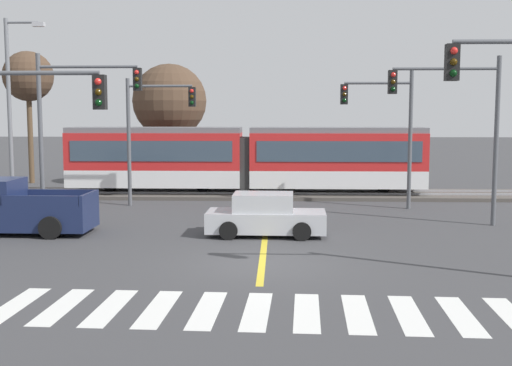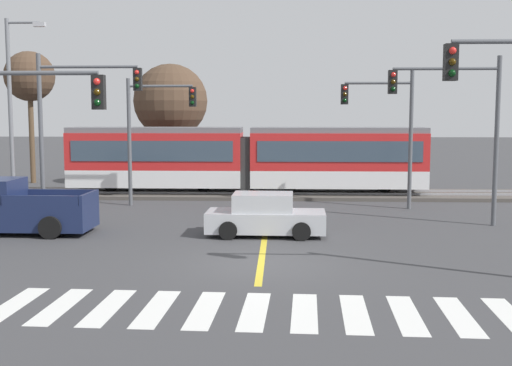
% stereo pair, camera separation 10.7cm
% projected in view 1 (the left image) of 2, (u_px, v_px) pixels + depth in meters
% --- Properties ---
extents(ground_plane, '(200.00, 200.00, 0.00)m').
position_uv_depth(ground_plane, '(262.00, 264.00, 18.57)').
color(ground_plane, '#3D3D3F').
extents(track_bed, '(120.00, 4.00, 0.18)m').
position_uv_depth(track_bed, '(270.00, 194.00, 33.75)').
color(track_bed, '#4C4742').
rests_on(track_bed, ground).
extents(rail_near, '(120.00, 0.08, 0.10)m').
position_uv_depth(rail_near, '(270.00, 193.00, 33.02)').
color(rail_near, '#939399').
rests_on(rail_near, track_bed).
extents(rail_far, '(120.00, 0.08, 0.10)m').
position_uv_depth(rail_far, '(270.00, 190.00, 34.45)').
color(rail_far, '#939399').
rests_on(rail_far, track_bed).
extents(light_rail_tram, '(18.50, 2.64, 3.43)m').
position_uv_depth(light_rail_tram, '(246.00, 157.00, 33.58)').
color(light_rail_tram, silver).
rests_on(light_rail_tram, track_bed).
extents(crosswalk_stripe_0, '(0.67, 2.82, 0.01)m').
position_uv_depth(crosswalk_stripe_0, '(15.00, 305.00, 14.53)').
color(crosswalk_stripe_0, silver).
rests_on(crosswalk_stripe_0, ground).
extents(crosswalk_stripe_1, '(0.67, 2.82, 0.01)m').
position_uv_depth(crosswalk_stripe_1, '(62.00, 306.00, 14.45)').
color(crosswalk_stripe_1, silver).
rests_on(crosswalk_stripe_1, ground).
extents(crosswalk_stripe_2, '(0.67, 2.82, 0.01)m').
position_uv_depth(crosswalk_stripe_2, '(110.00, 307.00, 14.36)').
color(crosswalk_stripe_2, silver).
rests_on(crosswalk_stripe_2, ground).
extents(crosswalk_stripe_3, '(0.67, 2.82, 0.01)m').
position_uv_depth(crosswalk_stripe_3, '(158.00, 308.00, 14.28)').
color(crosswalk_stripe_3, silver).
rests_on(crosswalk_stripe_3, ground).
extents(crosswalk_stripe_4, '(0.67, 2.82, 0.01)m').
position_uv_depth(crosswalk_stripe_4, '(207.00, 310.00, 14.20)').
color(crosswalk_stripe_4, silver).
rests_on(crosswalk_stripe_4, ground).
extents(crosswalk_stripe_5, '(0.67, 2.82, 0.01)m').
position_uv_depth(crosswalk_stripe_5, '(257.00, 311.00, 14.11)').
color(crosswalk_stripe_5, silver).
rests_on(crosswalk_stripe_5, ground).
extents(crosswalk_stripe_6, '(0.67, 2.82, 0.01)m').
position_uv_depth(crosswalk_stripe_6, '(307.00, 312.00, 14.03)').
color(crosswalk_stripe_6, silver).
rests_on(crosswalk_stripe_6, ground).
extents(crosswalk_stripe_7, '(0.67, 2.82, 0.01)m').
position_uv_depth(crosswalk_stripe_7, '(357.00, 313.00, 13.95)').
color(crosswalk_stripe_7, silver).
rests_on(crosswalk_stripe_7, ground).
extents(crosswalk_stripe_8, '(0.67, 2.82, 0.01)m').
position_uv_depth(crosswalk_stripe_8, '(409.00, 314.00, 13.87)').
color(crosswalk_stripe_8, silver).
rests_on(crosswalk_stripe_8, ground).
extents(crosswalk_stripe_9, '(0.67, 2.82, 0.01)m').
position_uv_depth(crosswalk_stripe_9, '(460.00, 316.00, 13.78)').
color(crosswalk_stripe_9, silver).
rests_on(crosswalk_stripe_9, ground).
extents(lane_centre_line, '(0.20, 15.77, 0.01)m').
position_uv_depth(lane_centre_line, '(266.00, 230.00, 23.94)').
color(lane_centre_line, gold).
rests_on(lane_centre_line, ground).
extents(sedan_crossing, '(4.24, 2.00, 1.52)m').
position_uv_depth(sedan_crossing, '(266.00, 216.00, 22.76)').
color(sedan_crossing, '#B7BABF').
rests_on(sedan_crossing, ground).
extents(pickup_truck, '(5.43, 2.29, 1.98)m').
position_uv_depth(pickup_truck, '(14.00, 210.00, 23.16)').
color(pickup_truck, '#192347').
rests_on(pickup_truck, ground).
extents(traffic_light_near_left, '(3.75, 0.38, 5.97)m').
position_uv_depth(traffic_light_near_left, '(17.00, 131.00, 16.86)').
color(traffic_light_near_left, '#515459').
rests_on(traffic_light_near_left, ground).
extents(traffic_light_far_left, '(3.25, 0.38, 5.95)m').
position_uv_depth(traffic_light_far_left, '(151.00, 122.00, 29.82)').
color(traffic_light_far_left, '#515459').
rests_on(traffic_light_far_left, ground).
extents(traffic_light_mid_right, '(4.25, 0.38, 6.50)m').
position_uv_depth(traffic_light_mid_right, '(461.00, 114.00, 24.49)').
color(traffic_light_mid_right, '#515459').
rests_on(traffic_light_mid_right, ground).
extents(traffic_light_far_right, '(3.25, 0.38, 6.26)m').
position_uv_depth(traffic_light_far_right, '(387.00, 120.00, 28.84)').
color(traffic_light_far_right, '#515459').
rests_on(traffic_light_far_right, ground).
extents(traffic_light_mid_left, '(4.25, 0.38, 6.72)m').
position_uv_depth(traffic_light_mid_left, '(73.00, 112.00, 25.77)').
color(traffic_light_mid_left, '#515459').
rests_on(traffic_light_mid_left, ground).
extents(street_lamp_west, '(1.96, 0.28, 8.83)m').
position_uv_depth(street_lamp_west, '(12.00, 100.00, 30.82)').
color(street_lamp_west, slate).
rests_on(street_lamp_west, ground).
extents(bare_tree_far_west, '(3.07, 3.07, 8.13)m').
position_uv_depth(bare_tree_far_west, '(28.00, 77.00, 39.38)').
color(bare_tree_far_west, brown).
rests_on(bare_tree_far_west, ground).
extents(bare_tree_west, '(4.34, 4.34, 7.22)m').
position_uv_depth(bare_tree_west, '(170.00, 101.00, 37.59)').
color(bare_tree_west, brown).
rests_on(bare_tree_west, ground).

